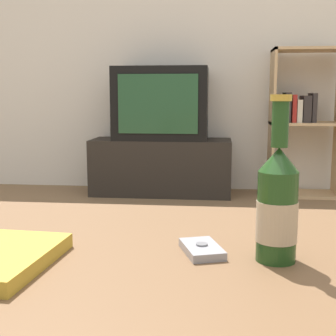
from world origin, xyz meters
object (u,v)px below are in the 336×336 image
object	(u,v)px
television	(161,104)
tv_stand	(161,167)
table_book	(0,259)
beer_bottle	(277,205)
cell_phone	(202,249)
bookshelf	(302,119)

from	to	relation	value
television	tv_stand	bearing A→B (deg)	90.00
table_book	beer_bottle	bearing A→B (deg)	13.87
television	cell_phone	world-z (taller)	television
beer_bottle	cell_phone	bearing A→B (deg)	169.61
television	table_book	bearing A→B (deg)	-88.08
tv_stand	table_book	bearing A→B (deg)	-88.08
beer_bottle	bookshelf	bearing A→B (deg)	79.50
tv_stand	television	world-z (taller)	television
beer_bottle	cell_phone	size ratio (longest dim) A/B	2.44
cell_phone	bookshelf	bearing A→B (deg)	58.44
tv_stand	bookshelf	world-z (taller)	bookshelf
tv_stand	cell_phone	distance (m)	2.81
tv_stand	television	bearing A→B (deg)	-90.00
tv_stand	table_book	world-z (taller)	table_book
bookshelf	beer_bottle	distance (m)	2.89
bookshelf	table_book	distance (m)	3.06
tv_stand	cell_phone	world-z (taller)	cell_phone
bookshelf	cell_phone	world-z (taller)	bookshelf
tv_stand	table_book	distance (m)	2.87
tv_stand	beer_bottle	bearing A→B (deg)	-79.38
television	cell_phone	size ratio (longest dim) A/B	6.46
bookshelf	cell_phone	xyz separation A→B (m)	(-0.64, -2.82, -0.08)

